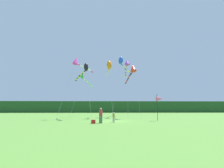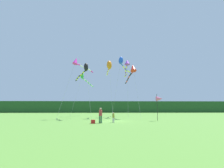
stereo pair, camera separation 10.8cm
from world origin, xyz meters
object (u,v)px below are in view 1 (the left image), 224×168
at_px(kite_orange, 109,66).
at_px(kite_green, 84,78).
at_px(kite_purple, 127,64).
at_px(kite_blue, 121,62).
at_px(person_child, 114,117).
at_px(kite_magenta, 77,62).
at_px(banner_flag_pole, 159,99).
at_px(kite_red, 132,69).
at_px(person_adult, 101,115).
at_px(cooler_box, 93,122).
at_px(kite_black, 85,69).

bearing_deg(kite_orange, kite_green, 127.65).
bearing_deg(kite_purple, kite_blue, 130.64).
bearing_deg(kite_orange, person_child, -88.56).
height_order(kite_magenta, kite_blue, kite_blue).
height_order(banner_flag_pole, kite_red, kite_red).
bearing_deg(person_adult, kite_magenta, 114.32).
bearing_deg(person_child, kite_orange, 91.44).
distance_m(kite_red, kite_blue, 6.13).
bearing_deg(kite_magenta, kite_red, 3.97).
xyz_separation_m(kite_green, kite_magenta, (-0.10, -9.33, 1.24)).
bearing_deg(kite_magenta, kite_orange, 21.52).
relative_size(person_child, cooler_box, 2.62).
relative_size(person_adult, kite_green, 0.19).
xyz_separation_m(kite_green, kite_blue, (8.20, -3.36, 2.96)).
bearing_deg(person_child, kite_blue, 80.48).
height_order(banner_flag_pole, kite_black, kite_black).
relative_size(kite_black, kite_blue, 0.73).
bearing_deg(kite_magenta, kite_blue, 35.70).
distance_m(kite_black, kite_magenta, 2.59).
bearing_deg(kite_purple, person_adult, -109.14).
bearing_deg(kite_orange, kite_red, -20.33).
height_order(banner_flag_pole, kite_purple, kite_purple).
bearing_deg(kite_red, kite_black, -165.30).
bearing_deg(cooler_box, banner_flag_pole, 25.01).
bearing_deg(kite_green, kite_blue, -22.30).
xyz_separation_m(kite_orange, kite_purple, (3.70, 2.60, 0.99)).
bearing_deg(banner_flag_pole, kite_red, 114.21).
xyz_separation_m(kite_black, kite_purple, (7.81, 6.29, 2.46)).
distance_m(person_adult, cooler_box, 1.17).
xyz_separation_m(kite_orange, kite_blue, (2.71, 3.76, 1.76)).
xyz_separation_m(person_child, banner_flag_pole, (6.66, 3.02, 2.33)).
relative_size(cooler_box, kite_black, 0.05).
xyz_separation_m(kite_red, kite_magenta, (-9.72, -0.67, 1.04)).
xyz_separation_m(banner_flag_pole, kite_red, (-2.80, 6.22, 5.61)).
distance_m(kite_magenta, kite_blue, 10.36).
distance_m(banner_flag_pole, kite_red, 8.83).
bearing_deg(kite_red, banner_flag_pole, -65.79).
xyz_separation_m(kite_orange, kite_magenta, (-5.59, -2.20, 0.04)).
bearing_deg(kite_blue, kite_green, 157.70).
distance_m(person_adult, kite_purple, 17.98).
distance_m(cooler_box, kite_black, 11.65).
relative_size(person_adult, cooler_box, 3.78).
relative_size(banner_flag_pole, kite_red, 0.38).
distance_m(kite_green, kite_orange, 9.08).
distance_m(person_adult, kite_green, 20.72).
distance_m(cooler_box, kite_magenta, 14.03).
bearing_deg(kite_black, cooler_box, -76.47).
xyz_separation_m(cooler_box, kite_blue, (4.82, 15.73, 11.18)).
xyz_separation_m(cooler_box, banner_flag_pole, (9.04, 4.22, 2.81)).
bearing_deg(person_child, kite_green, 107.86).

